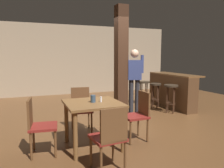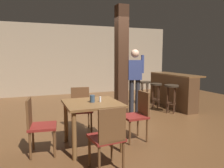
{
  "view_description": "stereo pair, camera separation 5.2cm",
  "coord_description": "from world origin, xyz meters",
  "views": [
    {
      "loc": [
        -1.98,
        -4.45,
        1.55
      ],
      "look_at": [
        -0.23,
        0.02,
        0.93
      ],
      "focal_mm": 35.0,
      "sensor_mm": 36.0,
      "label": 1
    },
    {
      "loc": [
        -1.93,
        -4.47,
        1.55
      ],
      "look_at": [
        -0.23,
        0.02,
        0.93
      ],
      "focal_mm": 35.0,
      "sensor_mm": 36.0,
      "label": 2
    }
  ],
  "objects": [
    {
      "name": "chair_west",
      "position": [
        -1.86,
        -0.97,
        0.51
      ],
      "size": [
        0.47,
        0.47,
        0.89
      ],
      "color": "maroon",
      "rests_on": "ground_plane"
    },
    {
      "name": "bar_counter",
      "position": [
        2.12,
        1.04,
        0.52
      ],
      "size": [
        0.56,
        1.92,
        1.02
      ],
      "color": "brown",
      "rests_on": "ground_plane"
    },
    {
      "name": "standing_person",
      "position": [
        0.58,
        0.53,
        1.0
      ],
      "size": [
        0.47,
        0.3,
        1.72
      ],
      "color": "navy",
      "rests_on": "ground_plane"
    },
    {
      "name": "pillar",
      "position": [
        0.26,
        0.64,
        1.4
      ],
      "size": [
        0.28,
        0.28,
        2.8
      ],
      "primitive_type": "cube",
      "color": "#382114",
      "rests_on": "ground_plane"
    },
    {
      "name": "wall_back",
      "position": [
        0.0,
        4.5,
        1.4
      ],
      "size": [
        8.0,
        0.1,
        2.8
      ],
      "primitive_type": "cube",
      "color": "gray",
      "rests_on": "ground_plane"
    },
    {
      "name": "chair_east",
      "position": [
        -0.1,
        -0.98,
        0.51
      ],
      "size": [
        0.43,
        0.43,
        0.89
      ],
      "color": "maroon",
      "rests_on": "ground_plane"
    },
    {
      "name": "chair_south",
      "position": [
        -1.0,
        -1.86,
        0.51
      ],
      "size": [
        0.46,
        0.46,
        0.89
      ],
      "color": "maroon",
      "rests_on": "ground_plane"
    },
    {
      "name": "dining_table",
      "position": [
        -0.97,
        -0.98,
        0.64
      ],
      "size": [
        0.91,
        0.91,
        0.78
      ],
      "color": "brown",
      "rests_on": "ground_plane"
    },
    {
      "name": "salt_shaker",
      "position": [
        -0.84,
        -1.02,
        0.83
      ],
      "size": [
        0.03,
        0.03,
        0.09
      ],
      "primitive_type": "cylinder",
      "color": "silver",
      "rests_on": "dining_table"
    },
    {
      "name": "napkin_cup",
      "position": [
        -0.97,
        -0.99,
        0.84
      ],
      "size": [
        0.08,
        0.08,
        0.12
      ],
      "primitive_type": "cylinder",
      "color": "#33475B",
      "rests_on": "dining_table"
    },
    {
      "name": "chair_north",
      "position": [
        -0.97,
        -0.12,
        0.51
      ],
      "size": [
        0.46,
        0.46,
        0.89
      ],
      "color": "maroon",
      "rests_on": "ground_plane"
    },
    {
      "name": "bar_stool_far",
      "position": [
        1.51,
        1.66,
        0.57
      ],
      "size": [
        0.38,
        0.38,
        0.75
      ],
      "color": "#2D2319",
      "rests_on": "ground_plane"
    },
    {
      "name": "ground_plane",
      "position": [
        0.0,
        0.0,
        0.0
      ],
      "size": [
        10.8,
        10.8,
        0.0
      ],
      "primitive_type": "plane",
      "color": "brown"
    },
    {
      "name": "bar_stool_near",
      "position": [
        1.65,
        0.43,
        0.59
      ],
      "size": [
        0.38,
        0.38,
        0.78
      ],
      "color": "#2D2319",
      "rests_on": "ground_plane"
    },
    {
      "name": "bar_stool_mid",
      "position": [
        1.61,
        1.13,
        0.55
      ],
      "size": [
        0.34,
        0.34,
        0.74
      ],
      "color": "#2D2319",
      "rests_on": "ground_plane"
    }
  ]
}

